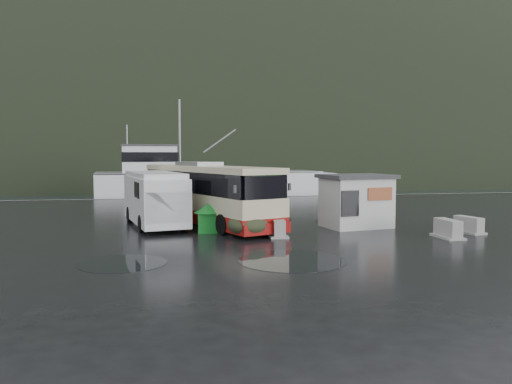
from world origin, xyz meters
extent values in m
plane|color=black|center=(0.00, 0.00, 0.00)|extent=(160.00, 160.00, 0.00)
cube|color=black|center=(0.00, 110.00, 0.00)|extent=(300.00, 180.00, 0.02)
cube|color=#999993|center=(0.00, 20.00, 0.00)|extent=(160.00, 0.60, 1.50)
ellipsoid|color=black|center=(10.00, 250.00, 0.00)|extent=(780.00, 540.00, 570.00)
cylinder|color=black|center=(2.11, -6.38, 0.01)|extent=(3.79, 3.79, 0.01)
cylinder|color=black|center=(-3.64, -5.74, 0.01)|extent=(2.98, 2.98, 0.01)
cylinder|color=black|center=(7.35, 3.10, 0.01)|extent=(2.66, 2.66, 0.01)
cylinder|color=black|center=(3.30, 4.78, 0.01)|extent=(3.59, 3.59, 0.01)
camera|label=1|loc=(-2.36, -22.94, 3.66)|focal=35.00mm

